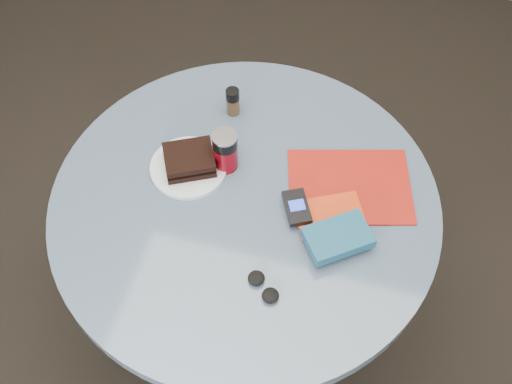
% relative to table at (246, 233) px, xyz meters
% --- Properties ---
extents(ground, '(4.00, 4.00, 0.00)m').
position_rel_table_xyz_m(ground, '(0.00, 0.00, -0.59)').
color(ground, black).
rests_on(ground, ground).
extents(table, '(1.00, 1.00, 0.75)m').
position_rel_table_xyz_m(table, '(0.00, 0.00, 0.00)').
color(table, black).
rests_on(table, ground).
extents(plate, '(0.22, 0.22, 0.01)m').
position_rel_table_xyz_m(plate, '(-0.17, 0.06, 0.17)').
color(plate, silver).
rests_on(plate, table).
extents(sandwich, '(0.16, 0.15, 0.04)m').
position_rel_table_xyz_m(sandwich, '(-0.17, 0.06, 0.20)').
color(sandwich, black).
rests_on(sandwich, plate).
extents(soda_can, '(0.08, 0.08, 0.12)m').
position_rel_table_xyz_m(soda_can, '(-0.08, 0.10, 0.22)').
color(soda_can, '#6B050F').
rests_on(soda_can, table).
extents(pepper_grinder, '(0.05, 0.05, 0.09)m').
position_rel_table_xyz_m(pepper_grinder, '(-0.11, 0.28, 0.21)').
color(pepper_grinder, '#4E3821').
rests_on(pepper_grinder, table).
extents(magazine, '(0.37, 0.31, 0.01)m').
position_rel_table_xyz_m(magazine, '(0.25, 0.11, 0.17)').
color(magazine, maroon).
rests_on(magazine, table).
extents(red_book, '(0.20, 0.17, 0.01)m').
position_rel_table_xyz_m(red_book, '(0.22, 0.00, 0.18)').
color(red_book, '#AC2D0D').
rests_on(red_book, magazine).
extents(novel, '(0.18, 0.17, 0.03)m').
position_rel_table_xyz_m(novel, '(0.25, -0.06, 0.20)').
color(novel, navy).
rests_on(novel, red_book).
extents(mp3_player, '(0.10, 0.11, 0.02)m').
position_rel_table_xyz_m(mp3_player, '(0.14, -0.00, 0.19)').
color(mp3_player, black).
rests_on(mp3_player, red_book).
extents(headphones, '(0.10, 0.09, 0.02)m').
position_rel_table_xyz_m(headphones, '(0.11, -0.23, 0.17)').
color(headphones, black).
rests_on(headphones, table).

